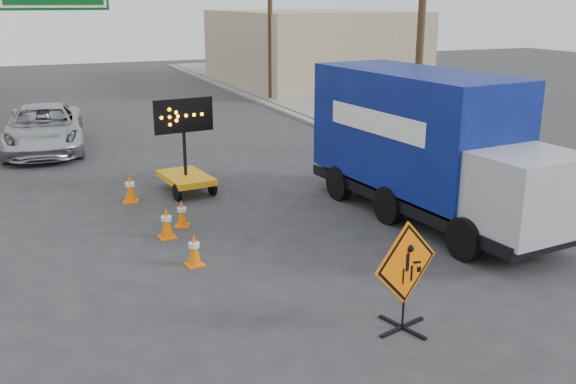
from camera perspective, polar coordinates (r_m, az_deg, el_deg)
ground at (r=11.25m, az=5.02°, el=-11.39°), size 100.00×100.00×0.00m
curb_right at (r=27.07m, az=3.83°, el=5.55°), size 0.40×60.00×0.12m
sidewalk_right at (r=28.16m, az=8.04°, el=5.89°), size 4.00×60.00×0.15m
building_right_far at (r=42.70m, az=1.84°, el=12.70°), size 10.00×14.00×4.60m
highway_gantry at (r=26.70m, az=-22.99°, el=14.99°), size 6.18×0.38×6.90m
utility_pole_near at (r=22.66m, az=11.78°, el=14.86°), size 1.80×0.26×9.00m
utility_pole_far at (r=35.13m, az=-1.61°, el=15.73°), size 1.80×0.26×9.00m
construction_sign at (r=10.72m, az=10.38°, el=-7.14°), size 1.39×1.00×1.91m
arrow_board at (r=18.46m, az=-9.09°, el=1.83°), size 1.70×2.02×2.70m
pickup_truck at (r=24.95m, az=-20.90°, el=5.30°), size 3.21×6.10×1.64m
box_truck at (r=16.23m, az=12.29°, el=3.34°), size 3.00×7.80×3.62m
cone_a at (r=13.41m, az=-8.34°, el=-5.06°), size 0.41×0.41×0.71m
cone_b at (r=15.03m, az=-10.75°, el=-2.68°), size 0.39×0.39×0.74m
cone_c at (r=15.73m, az=-9.41°, el=-1.87°), size 0.43×0.43×0.67m
cone_d at (r=17.89m, az=-13.86°, el=0.34°), size 0.49×0.49×0.79m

